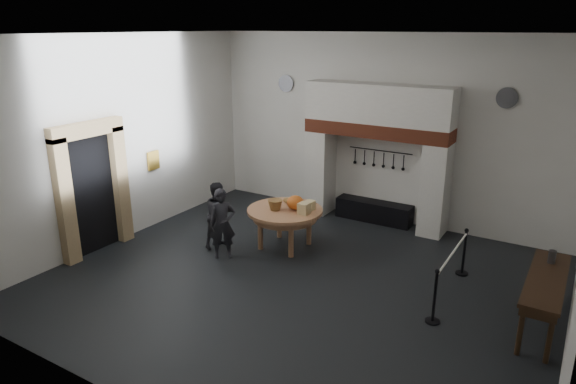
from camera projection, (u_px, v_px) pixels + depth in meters
The scene contains 31 objects.
floor at pixel (299, 281), 9.77m from camera, with size 9.00×8.00×0.02m, color black.
ceiling at pixel (301, 34), 8.38m from camera, with size 9.00×8.00×0.02m, color silver.
wall_back at pixel (383, 130), 12.33m from camera, with size 9.00×0.02×4.50m, color silver.
wall_front at pixel (124, 246), 5.82m from camera, with size 9.00×0.02×4.50m, color silver.
wall_left at pixel (123, 139), 11.29m from camera, with size 0.02×8.00×4.50m, color silver.
chimney_pier_left at pixel (321, 171), 13.13m from camera, with size 0.55×0.70×2.15m, color silver.
chimney_pier_right at pixel (435, 190), 11.68m from camera, with size 0.55×0.70×2.15m, color silver.
hearth_brick_band at pixel (377, 130), 12.03m from camera, with size 3.50×0.72×0.32m, color #9E442B.
chimney_hood at pixel (379, 104), 11.84m from camera, with size 3.50×0.70×0.90m, color silver.
iron_range at pixel (374, 211), 12.72m from camera, with size 1.90×0.45×0.50m, color black.
utensil_rail at pixel (380, 151), 12.42m from camera, with size 0.02×0.02×1.60m, color black.
door_recess at pixel (91, 195), 10.77m from camera, with size 0.04×1.10×2.50m, color black.
door_jamb_near at pixel (65, 203), 10.14m from camera, with size 0.22×0.30×2.60m, color tan.
door_jamb_far at pixel (120, 185), 11.28m from camera, with size 0.22×0.30×2.60m, color tan.
door_lintel at pixel (86, 129), 10.29m from camera, with size 0.22×1.70×0.30m, color tan.
wall_plaque at pixel (153, 160), 12.12m from camera, with size 0.05×0.34×0.44m, color gold.
work_table at pixel (285, 211), 11.04m from camera, with size 1.63×1.63×0.07m, color tan.
pumpkin at pixel (295, 203), 10.97m from camera, with size 0.36×0.36×0.31m, color #E0591F.
cheese_block_big at pixel (304, 209), 10.71m from camera, with size 0.22×0.22×0.24m, color #D5BB7F.
cheese_block_small at pixel (310, 205), 10.97m from camera, with size 0.18×0.18×0.20m, color #E1C786.
wicker_basket at pixel (275, 205), 10.95m from camera, with size 0.32×0.32×0.22m, color #925D35.
bread_loaf at pixel (289, 201), 11.35m from camera, with size 0.31×0.18×0.13m, color #A36C3A.
visitor_near at pixel (222, 224), 10.56m from camera, with size 0.54×0.36×1.49m, color black.
visitor_far at pixel (219, 215), 11.09m from camera, with size 0.71×0.55×1.46m, color black.
side_table at pixel (547, 279), 7.99m from camera, with size 0.55×2.20×0.06m, color #362313.
pewter_jug at pixel (552, 257), 8.44m from camera, with size 0.12×0.12×0.22m, color #444347.
pewter_plate_back_left at pixel (286, 83), 13.33m from camera, with size 0.44×0.44×0.03m, color #4C4C51.
pewter_plate_back_right at pixel (507, 98), 10.68m from camera, with size 0.44×0.44×0.03m, color #4C4C51.
barrier_post_near at pixel (435, 298), 8.28m from camera, with size 0.05×0.05×0.90m, color black.
barrier_post_far at pixel (464, 253), 9.91m from camera, with size 0.05×0.05×0.90m, color black.
barrier_rope at pixel (453, 253), 8.97m from camera, with size 0.04×0.04×2.00m, color white.
Camera 1 is at (4.36, -7.61, 4.63)m, focal length 32.00 mm.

